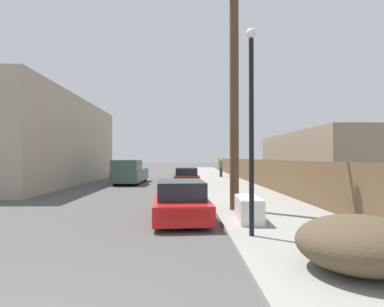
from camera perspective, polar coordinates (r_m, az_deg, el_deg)
The scene contains 12 objects.
sidewalk_curb at distance 26.41m, azimuth 5.58°, elevation -5.04°, with size 4.20×63.00×0.12m, color gray.
discarded_fridge at distance 9.39m, azimuth 10.73°, elevation -10.33°, with size 0.76×1.66×0.75m.
parked_sports_car_red at distance 10.21m, azimuth -2.22°, elevation -9.01°, with size 1.99×4.50×1.28m.
car_parked_mid at distance 21.40m, azimuth -1.14°, elevation -4.56°, with size 1.79×4.10×1.32m.
pickup_truck at distance 23.64m, azimuth -11.76°, elevation -3.44°, with size 2.06×5.63×1.85m.
utility_pole at distance 11.50m, azimuth 8.04°, elevation 12.84°, with size 1.80×0.33×9.07m.
street_lamp at distance 7.60m, azimuth 11.25°, elevation 7.01°, with size 0.26×0.26×5.14m.
brush_pile at distance 6.02m, azimuth 29.28°, elevation -14.70°, with size 2.11×1.95×0.94m.
wooden_fence at distance 24.58m, azimuth 10.71°, elevation -3.14°, with size 0.08×43.43×1.78m, color brown.
building_left_block at distance 25.99m, azimuth -27.17°, elevation 2.05°, with size 7.00×17.81×6.54m, color tan.
building_right_house at distance 24.83m, azimuth 24.15°, elevation -0.92°, with size 6.00×14.09×3.88m, color gray.
pedestrian at distance 29.62m, azimuth 5.54°, elevation -2.69°, with size 0.34×0.34×1.77m.
Camera 1 is at (2.08, -2.64, 2.05)m, focal length 28.00 mm.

